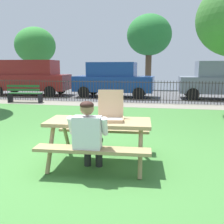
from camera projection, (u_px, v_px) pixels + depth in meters
ground at (98, 136)px, 6.07m from camera, size 28.00×11.59×0.02m
cobblestone_walkway at (124, 105)px, 11.00m from camera, size 28.00×1.40×0.01m
street_asphalt at (133, 95)px, 15.00m from camera, size 28.00×6.87×0.01m
picnic_table_foreground at (99, 130)px, 4.26m from camera, size 1.88×1.57×0.79m
pizza_box_open at (110, 113)px, 4.29m from camera, size 0.53×0.56×0.51m
pizza_slice_on_table at (82, 118)px, 4.42m from camera, size 0.24×0.29×0.02m
adult_at_table at (89, 134)px, 3.77m from camera, size 0.62×0.61×1.19m
iron_fence_streetside at (126, 91)px, 11.58m from camera, size 19.13×0.03×1.06m
park_bench_left at (25, 94)px, 11.63m from camera, size 1.63×0.57×0.85m
parked_car_far_left at (30, 77)px, 14.49m from camera, size 4.68×2.12×2.08m
parked_car_left at (114, 79)px, 13.62m from camera, size 4.47×2.06×1.94m
parked_car_center at (218, 80)px, 12.65m from camera, size 3.93×1.88×1.98m
far_tree_left at (35, 46)px, 21.00m from camera, size 3.46×3.46×5.06m
far_tree_midleft at (149, 36)px, 19.18m from camera, size 3.52×3.52×5.76m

